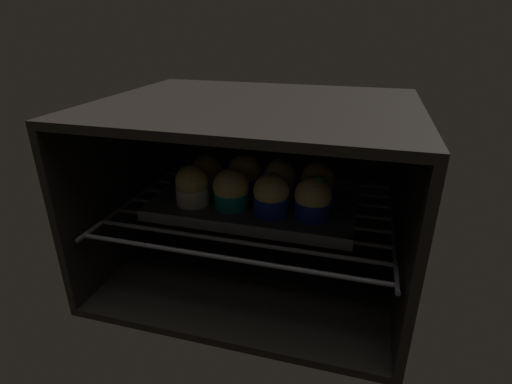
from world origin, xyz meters
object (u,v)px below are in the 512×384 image
Objects in this scene: muffin_row1_col2 at (279,180)px; muffin_row1_col0 at (207,174)px; muffin_row1_col1 at (245,175)px; muffin_row1_col3 at (317,183)px; muffin_row0_col3 at (313,199)px; muffin_row0_col2 at (271,195)px; baking_tray at (256,204)px; muffin_row0_col0 at (192,186)px; muffin_row0_col1 at (231,190)px.

muffin_row1_col0 is at bearing 179.60° from muffin_row1_col2.
muffin_row1_col1 is 15.55cm from muffin_row1_col3.
muffin_row0_col3 reaches higher than muffin_row1_col1.
muffin_row0_col3 reaches higher than muffin_row1_col2.
muffin_row1_col3 is (7.90, 0.34, 0.11)cm from muffin_row1_col2.
muffin_row1_col2 reaches higher than muffin_row0_col2.
muffin_row0_col3 is at bearing -26.82° from muffin_row1_col1.
muffin_row1_col0 is (-24.22, 7.62, -0.44)cm from muffin_row0_col3.
baking_tray is 4.86× the size of muffin_row1_col1.
muffin_row0_col3 is (12.09, -3.69, 4.28)cm from baking_tray.
muffin_row0_col0 is 17.88cm from muffin_row1_col2.
muffin_row0_col0 is 0.98× the size of muffin_row1_col1.
muffin_row1_col1 is (8.41, 0.37, 0.51)cm from muffin_row1_col0.
muffin_row1_col1 is at bearing 130.89° from baking_tray.
muffin_row1_col3 is at bearing 91.96° from muffin_row0_col3.
muffin_row0_col0 is at bearing 179.06° from muffin_row0_col2.
muffin_row1_col3 is (7.60, 8.51, -0.06)cm from muffin_row0_col2.
muffin_row1_col2 is 7.91cm from muffin_row1_col3.
muffin_row1_col2 is at bearing 44.33° from baking_tray.
muffin_row0_col2 is 1.06× the size of muffin_row1_col0.
muffin_row0_col2 reaches higher than muffin_row0_col1.
muffin_row0_col1 is 10.96cm from muffin_row1_col2.
muffin_row0_col0 is 0.99× the size of muffin_row0_col2.
muffin_row1_col0 is 0.93× the size of muffin_row1_col2.
baking_tray is at bearing -49.11° from muffin_row1_col1.
muffin_row0_col3 is 1.11× the size of muffin_row1_col0.
muffin_row0_col0 is 8.17cm from muffin_row0_col1.
muffin_row1_col0 reaches higher than baking_tray.
muffin_row1_col3 reaches higher than baking_tray.
baking_tray is 4.96× the size of muffin_row0_col0.
muffin_row0_col3 is at bearing -88.04° from muffin_row1_col3.
muffin_row0_col0 is 0.98× the size of muffin_row1_col2.
baking_tray is 4.87× the size of muffin_row1_col2.
muffin_row0_col0 and muffin_row0_col2 have the same top height.
muffin_row0_col0 is 0.99× the size of muffin_row1_col3.
muffin_row1_col1 reaches higher than muffin_row0_col0.
muffin_row1_col0 is (-8.17, 7.73, -0.40)cm from muffin_row0_col1.
muffin_row0_col1 is at bearing -153.23° from muffin_row1_col3.
muffin_row0_col1 is at bearing 176.17° from muffin_row0_col2.
muffin_row0_col0 is 0.95× the size of muffin_row0_col3.
baking_tray is 4.93× the size of muffin_row0_col2.
muffin_row0_col3 reaches higher than baking_tray.
muffin_row1_col2 is (-8.17, 7.51, -0.08)cm from muffin_row0_col3.
muffin_row0_col3 reaches higher than muffin_row1_col3.
muffin_row0_col2 is 0.99× the size of muffin_row1_col2.
baking_tray is 6.90cm from muffin_row1_col2.
muffin_row0_col2 is 0.98× the size of muffin_row1_col1.
muffin_row0_col1 is 16.05cm from muffin_row0_col3.
muffin_row0_col3 is at bearing 0.91° from muffin_row0_col0.
muffin_row1_col2 is at bearing 26.21° from muffin_row0_col0.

